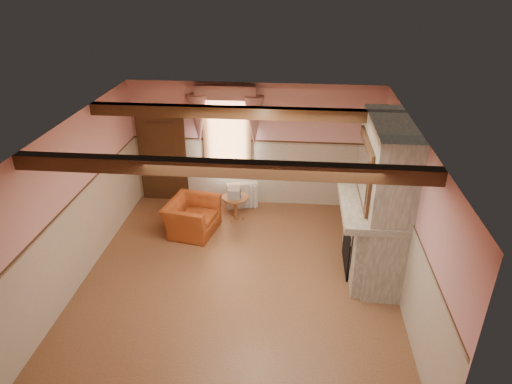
# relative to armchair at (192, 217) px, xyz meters

# --- Properties ---
(floor) EXTENTS (5.50, 6.00, 0.01)m
(floor) POSITION_rel_armchair_xyz_m (1.16, -1.55, -0.35)
(floor) COLOR brown
(floor) RESTS_ON ground
(ceiling) EXTENTS (5.50, 6.00, 0.01)m
(ceiling) POSITION_rel_armchair_xyz_m (1.16, -1.55, 2.45)
(ceiling) COLOR silver
(ceiling) RESTS_ON wall_back
(wall_back) EXTENTS (5.50, 0.02, 2.80)m
(wall_back) POSITION_rel_armchair_xyz_m (1.16, 1.45, 1.05)
(wall_back) COLOR #D39292
(wall_back) RESTS_ON floor
(wall_front) EXTENTS (5.50, 0.02, 2.80)m
(wall_front) POSITION_rel_armchair_xyz_m (1.16, -4.55, 1.05)
(wall_front) COLOR #D39292
(wall_front) RESTS_ON floor
(wall_left) EXTENTS (0.02, 6.00, 2.80)m
(wall_left) POSITION_rel_armchair_xyz_m (-1.59, -1.55, 1.05)
(wall_left) COLOR #D39292
(wall_left) RESTS_ON floor
(wall_right) EXTENTS (0.02, 6.00, 2.80)m
(wall_right) POSITION_rel_armchair_xyz_m (3.91, -1.55, 1.05)
(wall_right) COLOR #D39292
(wall_right) RESTS_ON floor
(wainscot) EXTENTS (5.50, 6.00, 1.50)m
(wainscot) POSITION_rel_armchair_xyz_m (1.16, -1.55, 0.40)
(wainscot) COLOR #BFAD9A
(wainscot) RESTS_ON floor
(chair_rail) EXTENTS (5.50, 6.00, 0.08)m
(chair_rail) POSITION_rel_armchair_xyz_m (1.16, -1.55, 1.15)
(chair_rail) COLOR black
(chair_rail) RESTS_ON wainscot
(firebox) EXTENTS (0.20, 0.95, 0.90)m
(firebox) POSITION_rel_armchair_xyz_m (3.16, -0.95, 0.10)
(firebox) COLOR black
(firebox) RESTS_ON floor
(armchair) EXTENTS (1.12, 1.22, 0.69)m
(armchair) POSITION_rel_armchair_xyz_m (0.00, 0.00, 0.00)
(armchair) COLOR #994219
(armchair) RESTS_ON floor
(side_table) EXTENTS (0.65, 0.65, 0.55)m
(side_table) POSITION_rel_armchair_xyz_m (0.83, 0.58, -0.07)
(side_table) COLOR brown
(side_table) RESTS_ON floor
(book_stack) EXTENTS (0.27, 0.33, 0.20)m
(book_stack) POSITION_rel_armchair_xyz_m (0.81, 0.60, 0.30)
(book_stack) COLOR #B7AD8C
(book_stack) RESTS_ON side_table
(radiator) EXTENTS (0.72, 0.37, 0.60)m
(radiator) POSITION_rel_armchair_xyz_m (0.91, 1.15, -0.05)
(radiator) COLOR silver
(radiator) RESTS_ON floor
(bowl) EXTENTS (0.38, 0.38, 0.09)m
(bowl) POSITION_rel_armchair_xyz_m (3.41, -1.07, 1.12)
(bowl) COLOR brown
(bowl) RESTS_ON mantel
(mantel_clock) EXTENTS (0.14, 0.24, 0.20)m
(mantel_clock) POSITION_rel_armchair_xyz_m (3.41, -0.40, 1.17)
(mantel_clock) COLOR black
(mantel_clock) RESTS_ON mantel
(oil_lamp) EXTENTS (0.11, 0.11, 0.28)m
(oil_lamp) POSITION_rel_armchair_xyz_m (3.41, -0.50, 1.21)
(oil_lamp) COLOR gold
(oil_lamp) RESTS_ON mantel
(candle_red) EXTENTS (0.06, 0.06, 0.16)m
(candle_red) POSITION_rel_armchair_xyz_m (3.41, -1.41, 1.15)
(candle_red) COLOR maroon
(candle_red) RESTS_ON mantel
(jar_yellow) EXTENTS (0.06, 0.06, 0.12)m
(jar_yellow) POSITION_rel_armchair_xyz_m (3.41, -1.41, 1.13)
(jar_yellow) COLOR yellow
(jar_yellow) RESTS_ON mantel
(fireplace) EXTENTS (0.85, 2.00, 2.80)m
(fireplace) POSITION_rel_armchair_xyz_m (3.59, -0.95, 1.05)
(fireplace) COLOR gray
(fireplace) RESTS_ON floor
(mantel) EXTENTS (1.05, 2.05, 0.12)m
(mantel) POSITION_rel_armchair_xyz_m (3.41, -0.95, 1.01)
(mantel) COLOR gray
(mantel) RESTS_ON fireplace
(overmantel_mirror) EXTENTS (0.06, 1.44, 1.04)m
(overmantel_mirror) POSITION_rel_armchair_xyz_m (3.22, -0.95, 1.62)
(overmantel_mirror) COLOR silver
(overmantel_mirror) RESTS_ON fireplace
(door) EXTENTS (1.10, 0.10, 2.10)m
(door) POSITION_rel_armchair_xyz_m (-0.94, 1.39, 0.70)
(door) COLOR black
(door) RESTS_ON floor
(window) EXTENTS (1.06, 0.08, 2.02)m
(window) POSITION_rel_armchair_xyz_m (0.56, 1.42, 1.30)
(window) COLOR white
(window) RESTS_ON wall_back
(window_drapes) EXTENTS (1.30, 0.14, 1.40)m
(window_drapes) POSITION_rel_armchair_xyz_m (0.56, 1.33, 1.90)
(window_drapes) COLOR gray
(window_drapes) RESTS_ON wall_back
(ceiling_beam_front) EXTENTS (5.50, 0.18, 0.20)m
(ceiling_beam_front) POSITION_rel_armchair_xyz_m (1.16, -2.75, 2.35)
(ceiling_beam_front) COLOR black
(ceiling_beam_front) RESTS_ON ceiling
(ceiling_beam_back) EXTENTS (5.50, 0.18, 0.20)m
(ceiling_beam_back) POSITION_rel_armchair_xyz_m (1.16, -0.35, 2.35)
(ceiling_beam_back) COLOR black
(ceiling_beam_back) RESTS_ON ceiling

